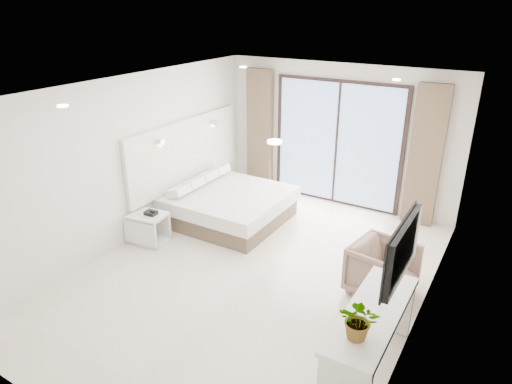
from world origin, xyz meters
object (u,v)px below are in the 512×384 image
(bed, at_px, (228,205))
(console_desk, at_px, (371,327))
(nightstand, at_px, (149,228))
(armchair, at_px, (383,267))

(bed, relative_size, console_desk, 1.14)
(bed, distance_m, console_desk, 4.08)
(nightstand, relative_size, armchair, 0.76)
(bed, height_order, console_desk, console_desk)
(armchair, bearing_deg, nightstand, 107.91)
(nightstand, bearing_deg, armchair, 1.24)
(nightstand, bearing_deg, console_desk, -20.18)
(console_desk, bearing_deg, bed, 146.03)
(bed, bearing_deg, console_desk, -33.97)
(bed, xyz_separation_m, armchair, (3.07, -0.80, 0.11))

